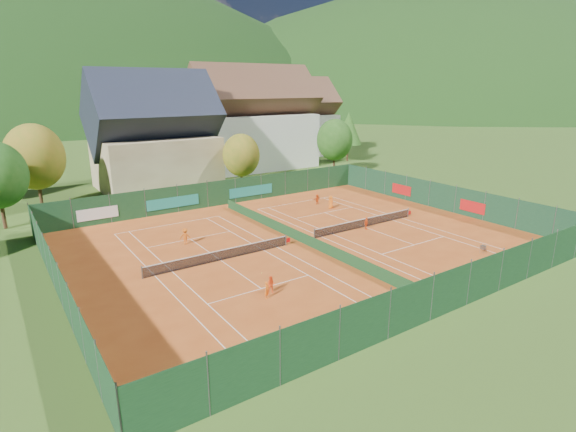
% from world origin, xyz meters
% --- Properties ---
extents(ground, '(600.00, 600.00, 0.00)m').
position_xyz_m(ground, '(0.00, 0.00, -0.02)').
color(ground, '#305119').
rests_on(ground, ground).
extents(clay_pad, '(40.00, 32.00, 0.01)m').
position_xyz_m(clay_pad, '(0.00, 0.00, 0.01)').
color(clay_pad, '#A84718').
rests_on(clay_pad, ground).
extents(court_markings_left, '(11.03, 23.83, 0.00)m').
position_xyz_m(court_markings_left, '(-8.00, 0.00, 0.01)').
color(court_markings_left, white).
rests_on(court_markings_left, ground).
extents(court_markings_right, '(11.03, 23.83, 0.00)m').
position_xyz_m(court_markings_right, '(8.00, 0.00, 0.01)').
color(court_markings_right, white).
rests_on(court_markings_right, ground).
extents(tennis_net_left, '(13.30, 0.10, 1.02)m').
position_xyz_m(tennis_net_left, '(-7.85, 0.00, 0.51)').
color(tennis_net_left, '#59595B').
rests_on(tennis_net_left, ground).
extents(tennis_net_right, '(13.30, 0.10, 1.02)m').
position_xyz_m(tennis_net_right, '(8.15, 0.00, 0.51)').
color(tennis_net_right, '#59595B').
rests_on(tennis_net_right, ground).
extents(court_divider, '(0.03, 28.80, 1.00)m').
position_xyz_m(court_divider, '(0.00, 0.00, 0.50)').
color(court_divider, '#14381A').
rests_on(court_divider, ground).
extents(fence_north, '(40.00, 0.10, 3.00)m').
position_xyz_m(fence_north, '(-0.46, 15.99, 1.47)').
color(fence_north, '#153C1F').
rests_on(fence_north, ground).
extents(fence_south, '(40.00, 0.04, 3.00)m').
position_xyz_m(fence_south, '(0.00, -16.00, 1.50)').
color(fence_south, '#153A1D').
rests_on(fence_south, ground).
extents(fence_west, '(0.04, 32.00, 3.00)m').
position_xyz_m(fence_west, '(-20.00, 0.00, 1.50)').
color(fence_west, '#12321A').
rests_on(fence_west, ground).
extents(fence_east, '(0.09, 32.00, 3.00)m').
position_xyz_m(fence_east, '(20.00, 0.05, 1.48)').
color(fence_east, '#13351F').
rests_on(fence_east, ground).
extents(chalet, '(16.20, 12.00, 16.00)m').
position_xyz_m(chalet, '(-3.00, 30.00, 6.62)').
color(chalet, beige).
rests_on(chalet, ground).
extents(hotel_block_a, '(21.60, 11.00, 17.25)m').
position_xyz_m(hotel_block_a, '(16.00, 36.00, 7.38)').
color(hotel_block_a, silver).
rests_on(hotel_block_a, ground).
extents(hotel_block_b, '(17.28, 10.00, 15.50)m').
position_xyz_m(hotel_block_b, '(30.00, 44.00, 6.62)').
color(hotel_block_b, silver).
rests_on(hotel_block_b, ground).
extents(tree_west_mid, '(6.44, 6.44, 9.78)m').
position_xyz_m(tree_west_mid, '(-18.00, 26.00, 6.07)').
color(tree_west_mid, '#432D18').
rests_on(tree_west_mid, ground).
extents(tree_center, '(5.01, 5.01, 7.60)m').
position_xyz_m(tree_center, '(6.00, 22.00, 4.72)').
color(tree_center, '#443018').
rests_on(tree_center, ground).
extents(tree_east_front, '(5.72, 5.72, 8.69)m').
position_xyz_m(tree_east_front, '(24.00, 24.00, 5.39)').
color(tree_east_front, '#462C19').
rests_on(tree_east_front, ground).
extents(tree_east_mid, '(5.04, 5.04, 9.00)m').
position_xyz_m(tree_east_mid, '(34.00, 32.00, 6.06)').
color(tree_east_mid, '#442E18').
rests_on(tree_east_mid, ground).
extents(tree_east_back, '(7.15, 7.15, 10.86)m').
position_xyz_m(tree_east_back, '(26.00, 40.00, 6.74)').
color(tree_east_back, '#483319').
rests_on(tree_east_back, ground).
extents(mountain_backdrop, '(820.00, 530.00, 242.00)m').
position_xyz_m(mountain_backdrop, '(28.54, 233.48, -39.64)').
color(mountain_backdrop, black).
rests_on(mountain_backdrop, ground).
extents(ball_hopper, '(0.34, 0.34, 0.80)m').
position_xyz_m(ball_hopper, '(11.17, -11.07, 0.56)').
color(ball_hopper, slate).
rests_on(ball_hopper, ground).
extents(loose_ball_0, '(0.07, 0.07, 0.07)m').
position_xyz_m(loose_ball_0, '(-6.59, -4.10, 0.03)').
color(loose_ball_0, '#CCD833').
rests_on(loose_ball_0, ground).
extents(loose_ball_1, '(0.07, 0.07, 0.07)m').
position_xyz_m(loose_ball_1, '(3.49, -12.77, 0.03)').
color(loose_ball_1, '#CCD833').
rests_on(loose_ball_1, ground).
extents(loose_ball_2, '(0.07, 0.07, 0.07)m').
position_xyz_m(loose_ball_2, '(4.23, 2.10, 0.03)').
color(loose_ball_2, '#CCD833').
rests_on(loose_ball_2, ground).
extents(player_left_near, '(0.53, 0.46, 1.21)m').
position_xyz_m(player_left_near, '(-8.44, -7.88, 0.61)').
color(player_left_near, orange).
rests_on(player_left_near, ground).
extents(player_left_mid, '(0.75, 0.73, 1.22)m').
position_xyz_m(player_left_mid, '(-7.75, -7.32, 0.61)').
color(player_left_mid, '#FF4E16').
rests_on(player_left_mid, ground).
extents(player_left_far, '(1.11, 0.86, 1.51)m').
position_xyz_m(player_left_far, '(-8.89, 5.36, 0.75)').
color(player_left_far, '#D35A12').
rests_on(player_left_far, ground).
extents(player_right_near, '(0.79, 0.56, 1.24)m').
position_xyz_m(player_right_near, '(7.62, -0.60, 0.62)').
color(player_right_near, '#ED5015').
rests_on(player_right_near, ground).
extents(player_right_far_a, '(0.81, 0.59, 1.53)m').
position_xyz_m(player_right_far_a, '(9.71, 7.45, 0.77)').
color(player_right_far_a, orange).
rests_on(player_right_far_a, ground).
extents(player_right_far_b, '(1.18, 0.49, 1.24)m').
position_xyz_m(player_right_far_b, '(9.61, 9.88, 0.62)').
color(player_right_far_b, '#EC5314').
rests_on(player_right_far_b, ground).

